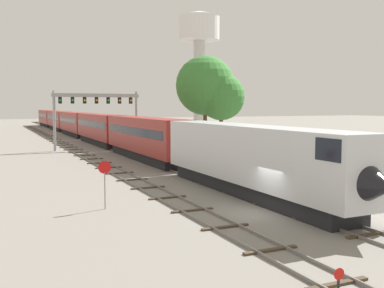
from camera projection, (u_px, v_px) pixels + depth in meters
The scene contains 9 objects.
ground_plane at pixel (262, 213), 25.99m from camera, with size 400.00×400.00×0.00m, color gray.
track_main at pixel (87, 139), 81.28m from camera, with size 2.60×200.00×0.16m.
track_near at pixel (76, 151), 60.87m from camera, with size 2.60×160.00×0.16m.
passenger_train at pixel (85, 125), 82.53m from camera, with size 3.04×135.56×4.80m.
signal_gantry at pixel (97, 106), 63.07m from camera, with size 12.10×0.49×8.16m.
water_tower at pixel (199, 38), 102.84m from camera, with size 9.36×9.36×27.52m.
stop_sign at pixel (105, 178), 26.76m from camera, with size 0.76×0.08×2.88m.
trackside_tree_left at pixel (221, 97), 64.64m from camera, with size 6.73×6.73×10.78m.
trackside_tree_mid at pixel (205, 86), 65.34m from camera, with size 8.57×8.57×13.30m.
Camera 1 is at (-14.21, -21.63, 6.13)m, focal length 42.37 mm.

